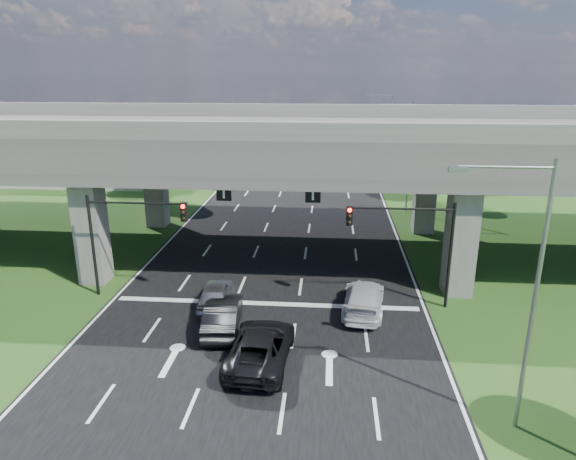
# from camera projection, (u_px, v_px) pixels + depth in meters

# --- Properties ---
(ground) EXTENTS (160.00, 160.00, 0.00)m
(ground) POSITION_uv_depth(u_px,v_px,m) (257.00, 335.00, 25.60)
(ground) COLOR #1E4315
(ground) RESTS_ON ground
(road) EXTENTS (18.00, 120.00, 0.03)m
(road) POSITION_uv_depth(u_px,v_px,m) (278.00, 262.00, 35.10)
(road) COLOR black
(road) RESTS_ON ground
(overpass) EXTENTS (80.00, 15.00, 10.00)m
(overpass) POSITION_uv_depth(u_px,v_px,m) (280.00, 142.00, 34.63)
(overpass) COLOR #3C3A37
(overpass) RESTS_ON ground
(warehouse) EXTENTS (20.00, 10.00, 4.00)m
(warehouse) POSITION_uv_depth(u_px,v_px,m) (80.00, 164.00, 60.32)
(warehouse) COLOR #9E9E99
(warehouse) RESTS_ON ground
(signal_right) EXTENTS (5.76, 0.54, 6.00)m
(signal_right) POSITION_uv_depth(u_px,v_px,m) (411.00, 235.00, 27.47)
(signal_right) COLOR black
(signal_right) RESTS_ON ground
(signal_left) EXTENTS (5.76, 0.54, 6.00)m
(signal_left) POSITION_uv_depth(u_px,v_px,m) (128.00, 228.00, 28.71)
(signal_left) COLOR black
(signal_left) RESTS_ON ground
(streetlight_near) EXTENTS (3.38, 0.25, 10.00)m
(streetlight_near) POSITION_uv_depth(u_px,v_px,m) (525.00, 280.00, 17.34)
(streetlight_near) COLOR gray
(streetlight_near) RESTS_ON ground
(streetlight_far) EXTENTS (3.38, 0.25, 10.00)m
(streetlight_far) POSITION_uv_depth(u_px,v_px,m) (406.00, 149.00, 45.86)
(streetlight_far) COLOR gray
(streetlight_far) RESTS_ON ground
(streetlight_beyond) EXTENTS (3.38, 0.25, 10.00)m
(streetlight_beyond) POSITION_uv_depth(u_px,v_px,m) (387.00, 129.00, 61.06)
(streetlight_beyond) COLOR gray
(streetlight_beyond) RESTS_ON ground
(tree_left_near) EXTENTS (4.50, 4.50, 7.80)m
(tree_left_near) POSITION_uv_depth(u_px,v_px,m) (152.00, 153.00, 49.97)
(tree_left_near) COLOR black
(tree_left_near) RESTS_ON ground
(tree_left_mid) EXTENTS (3.91, 3.90, 6.76)m
(tree_left_mid) POSITION_uv_depth(u_px,v_px,m) (150.00, 147.00, 58.01)
(tree_left_mid) COLOR black
(tree_left_mid) RESTS_ON ground
(tree_left_far) EXTENTS (4.80, 4.80, 8.32)m
(tree_left_far) POSITION_uv_depth(u_px,v_px,m) (202.00, 131.00, 65.00)
(tree_left_far) COLOR black
(tree_left_far) RESTS_ON ground
(tree_right_near) EXTENTS (4.20, 4.20, 7.28)m
(tree_right_near) POSITION_uv_depth(u_px,v_px,m) (430.00, 157.00, 49.83)
(tree_right_near) COLOR black
(tree_right_near) RESTS_ON ground
(tree_right_mid) EXTENTS (3.91, 3.90, 6.76)m
(tree_right_mid) POSITION_uv_depth(u_px,v_px,m) (444.00, 148.00, 57.30)
(tree_right_mid) COLOR black
(tree_right_mid) RESTS_ON ground
(tree_right_far) EXTENTS (4.50, 4.50, 7.80)m
(tree_right_far) POSITION_uv_depth(u_px,v_px,m) (399.00, 134.00, 65.02)
(tree_right_far) COLOR black
(tree_right_far) RESTS_ON ground
(car_silver) EXTENTS (1.94, 4.29, 1.43)m
(car_silver) POSITION_uv_depth(u_px,v_px,m) (216.00, 294.00, 28.44)
(car_silver) COLOR #93959A
(car_silver) RESTS_ON road
(car_dark) EXTENTS (2.10, 4.89, 1.57)m
(car_dark) POSITION_uv_depth(u_px,v_px,m) (223.00, 315.00, 25.84)
(car_dark) COLOR black
(car_dark) RESTS_ON road
(car_white) EXTENTS (2.68, 5.39, 1.51)m
(car_white) POSITION_uv_depth(u_px,v_px,m) (364.00, 299.00, 27.79)
(car_white) COLOR beige
(car_white) RESTS_ON road
(car_trailing) EXTENTS (2.89, 5.73, 1.55)m
(car_trailing) POSITION_uv_depth(u_px,v_px,m) (261.00, 347.00, 22.94)
(car_trailing) COLOR black
(car_trailing) RESTS_ON road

